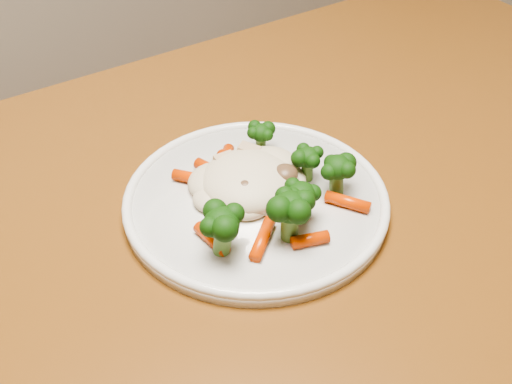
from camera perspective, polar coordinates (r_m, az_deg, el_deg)
dining_table at (r=0.71m, az=3.83°, el=-8.59°), size 1.19×0.81×0.75m
plate at (r=0.64m, az=0.00°, el=-0.93°), size 0.26×0.26×0.01m
meal at (r=0.62m, az=0.76°, el=0.56°), size 0.19×0.18×0.05m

